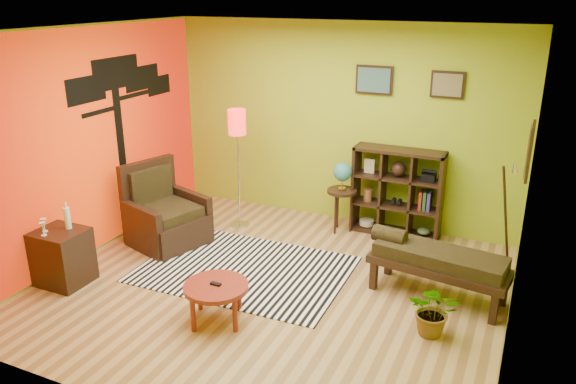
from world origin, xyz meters
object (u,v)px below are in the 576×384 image
at_px(cube_shelf, 398,192).
at_px(bench, 435,259).
at_px(armchair, 165,219).
at_px(potted_plant, 434,315).
at_px(globe_table, 342,180).
at_px(side_cabinet, 63,256).
at_px(coffee_table, 216,290).
at_px(floor_lamp, 237,133).

bearing_deg(cube_shelf, bench, -61.96).
distance_m(armchair, potted_plant, 3.73).
distance_m(globe_table, potted_plant, 2.64).
xyz_separation_m(side_cabinet, bench, (3.90, 1.44, 0.11)).
bearing_deg(cube_shelf, globe_table, -161.70).
relative_size(globe_table, cube_shelf, 0.83).
xyz_separation_m(coffee_table, armchair, (-1.61, 1.35, -0.02)).
bearing_deg(bench, side_cabinet, -159.72).
xyz_separation_m(floor_lamp, bench, (2.87, -0.82, -0.92)).
xyz_separation_m(coffee_table, side_cabinet, (-2.00, -0.05, -0.02)).
height_order(globe_table, bench, globe_table).
relative_size(floor_lamp, cube_shelf, 1.40).
relative_size(armchair, cube_shelf, 0.91).
xyz_separation_m(floor_lamp, cube_shelf, (2.08, 0.66, -0.76)).
relative_size(side_cabinet, bench, 0.62).
distance_m(coffee_table, bench, 2.36).
distance_m(coffee_table, armchair, 2.10).
height_order(side_cabinet, globe_table, globe_table).
bearing_deg(armchair, globe_table, 32.55).
distance_m(floor_lamp, globe_table, 1.55).
xyz_separation_m(cube_shelf, potted_plant, (0.93, -2.22, -0.39)).
xyz_separation_m(coffee_table, floor_lamp, (-0.96, 2.21, 1.01)).
bearing_deg(floor_lamp, side_cabinet, -114.65).
relative_size(armchair, bench, 0.71).
height_order(cube_shelf, potted_plant, cube_shelf).
bearing_deg(armchair, coffee_table, -39.98).
bearing_deg(armchair, cube_shelf, 29.15).
height_order(bench, potted_plant, bench).
xyz_separation_m(armchair, bench, (3.52, 0.04, 0.12)).
bearing_deg(coffee_table, floor_lamp, 113.47).
xyz_separation_m(globe_table, potted_plant, (1.64, -1.99, -0.54)).
bearing_deg(floor_lamp, cube_shelf, 17.69).
distance_m(side_cabinet, globe_table, 3.62).
bearing_deg(armchair, floor_lamp, 52.83).
bearing_deg(armchair, side_cabinet, -105.37).
bearing_deg(potted_plant, globe_table, 129.62).
bearing_deg(floor_lamp, coffee_table, -66.53).
bearing_deg(potted_plant, floor_lamp, 152.57).
bearing_deg(coffee_table, bench, 36.21).
relative_size(armchair, globe_table, 1.10).
relative_size(armchair, potted_plant, 2.06).
bearing_deg(coffee_table, globe_table, 81.32).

